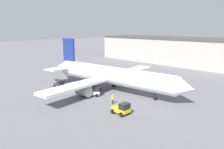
% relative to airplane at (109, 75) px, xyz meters
% --- Properties ---
extents(ground_plane, '(400.00, 400.00, 0.00)m').
position_rel_airplane_xyz_m(ground_plane, '(0.90, 0.11, -3.30)').
color(ground_plane, slate).
extents(terminal_building, '(80.16, 18.11, 9.86)m').
position_rel_airplane_xyz_m(terminal_building, '(-0.84, 45.03, 1.64)').
color(terminal_building, '#ADA89E').
rests_on(terminal_building, ground_plane).
extents(airplane, '(36.42, 33.86, 10.85)m').
position_rel_airplane_xyz_m(airplane, '(0.00, 0.00, 0.00)').
color(airplane, white).
rests_on(airplane, ground_plane).
extents(ground_crew_worker, '(0.38, 0.38, 1.75)m').
position_rel_airplane_xyz_m(ground_crew_worker, '(7.09, -5.77, -2.36)').
color(ground_crew_worker, '#1E2338').
rests_on(ground_crew_worker, ground_plane).
extents(baggage_tug, '(3.59, 3.50, 2.01)m').
position_rel_airplane_xyz_m(baggage_tug, '(0.90, -5.36, -2.37)').
color(baggage_tug, silver).
rests_on(baggage_tug, ground_plane).
extents(belt_loader_truck, '(3.05, 1.94, 2.15)m').
position_rel_airplane_xyz_m(belt_loader_truck, '(-8.08, -7.43, -2.29)').
color(belt_loader_truck, '#2D2D33').
rests_on(belt_loader_truck, ground_plane).
extents(pushback_tug, '(2.69, 2.11, 1.92)m').
position_rel_airplane_xyz_m(pushback_tug, '(11.53, -8.06, -2.39)').
color(pushback_tug, yellow).
rests_on(pushback_tug, ground_plane).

